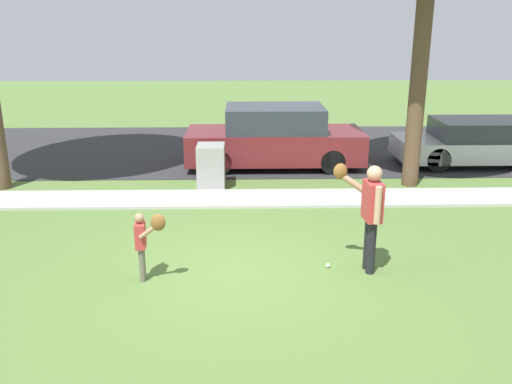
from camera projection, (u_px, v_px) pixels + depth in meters
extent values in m
plane|color=#567538|center=(238.00, 201.00, 12.21)|extent=(48.00, 48.00, 0.00)
cube|color=#B2B2AD|center=(238.00, 199.00, 12.30)|extent=(36.00, 1.20, 0.06)
cube|color=#2D2D30|center=(239.00, 148.00, 17.07)|extent=(36.00, 6.80, 0.02)
cylinder|color=black|center=(371.00, 248.00, 8.67)|extent=(0.14, 0.14, 0.87)
cylinder|color=black|center=(368.00, 243.00, 8.83)|extent=(0.14, 0.14, 0.87)
cube|color=#B73838|center=(373.00, 201.00, 8.52)|extent=(0.27, 0.43, 0.62)
sphere|color=tan|center=(375.00, 173.00, 8.39)|extent=(0.24, 0.24, 0.24)
cylinder|color=tan|center=(378.00, 205.00, 8.27)|extent=(0.10, 0.10, 0.58)
cylinder|color=tan|center=(353.00, 183.00, 8.68)|extent=(0.54, 0.14, 0.42)
ellipsoid|color=brown|center=(340.00, 171.00, 8.60)|extent=(0.23, 0.15, 0.26)
cylinder|color=#6B6656|center=(143.00, 262.00, 8.54)|extent=(0.09, 0.09, 0.55)
cylinder|color=#6B6656|center=(142.00, 265.00, 8.44)|extent=(0.09, 0.09, 0.55)
cube|color=#B73838|center=(140.00, 235.00, 8.35)|extent=(0.17, 0.27, 0.39)
sphere|color=#A87A5B|center=(139.00, 218.00, 8.26)|extent=(0.15, 0.15, 0.15)
cylinder|color=#A87A5B|center=(141.00, 231.00, 8.50)|extent=(0.06, 0.06, 0.37)
cylinder|color=#A87A5B|center=(150.00, 230.00, 8.16)|extent=(0.34, 0.09, 0.26)
ellipsoid|color=brown|center=(158.00, 222.00, 8.14)|extent=(0.23, 0.15, 0.26)
sphere|color=white|center=(328.00, 265.00, 8.98)|extent=(0.07, 0.07, 0.07)
cube|color=gray|center=(211.00, 166.00, 13.06)|extent=(0.64, 0.73, 1.04)
cylinder|color=brown|center=(419.00, 72.00, 12.58)|extent=(0.39, 0.39, 5.41)
cube|color=maroon|center=(275.00, 145.00, 14.87)|extent=(4.70, 1.90, 0.80)
cube|color=#2D333D|center=(275.00, 118.00, 14.65)|extent=(2.59, 1.75, 0.65)
cylinder|color=black|center=(220.00, 162.00, 14.12)|extent=(0.64, 0.22, 0.64)
cylinder|color=black|center=(222.00, 148.00, 15.72)|extent=(0.64, 0.22, 0.64)
cylinder|color=black|center=(333.00, 162.00, 14.18)|extent=(0.64, 0.22, 0.64)
cylinder|color=black|center=(324.00, 147.00, 15.78)|extent=(0.64, 0.22, 0.64)
cube|color=silver|center=(480.00, 148.00, 15.12)|extent=(4.60, 1.80, 0.55)
cube|color=#2D333D|center=(483.00, 129.00, 14.96)|extent=(2.53, 1.66, 0.50)
cylinder|color=black|center=(438.00, 160.00, 14.37)|extent=(0.64, 0.22, 0.64)
cylinder|color=black|center=(420.00, 146.00, 15.88)|extent=(0.64, 0.22, 0.64)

